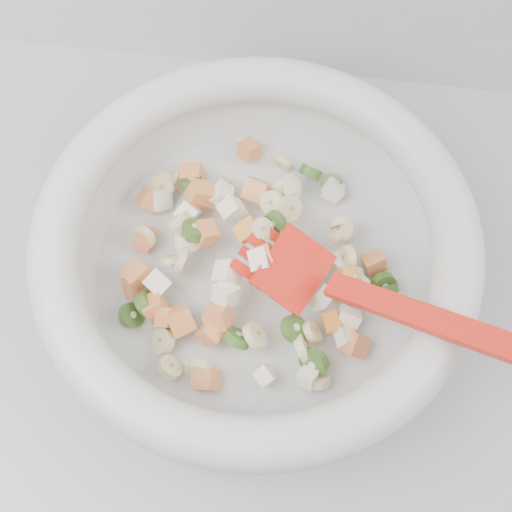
# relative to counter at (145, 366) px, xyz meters

# --- Properties ---
(counter) EXTENTS (2.00, 0.60, 0.90)m
(counter) POSITION_rel_counter_xyz_m (0.00, 0.00, 0.00)
(counter) COLOR #9B9BA1
(counter) RESTS_ON ground
(mixing_bowl) EXTENTS (0.48, 0.42, 0.16)m
(mixing_bowl) POSITION_rel_counter_xyz_m (0.19, -0.00, 0.51)
(mixing_bowl) COLOR silver
(mixing_bowl) RESTS_ON counter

